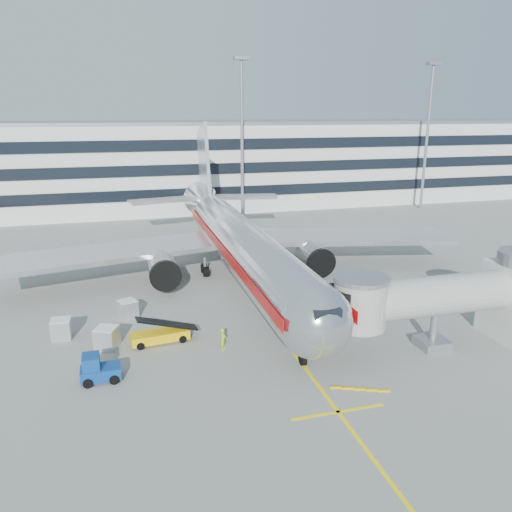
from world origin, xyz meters
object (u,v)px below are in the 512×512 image
object	(u,v)px
baggage_tug	(98,370)
cargo_container_left	(61,329)
ramp_worker	(223,339)
belt_loader	(160,335)
main_jet	(238,241)
cargo_container_right	(128,309)
cargo_container_front	(107,338)

from	to	relation	value
baggage_tug	cargo_container_left	xyz separation A→B (m)	(-2.98, 7.67, -0.05)
ramp_worker	belt_loader	bearing A→B (deg)	92.43
main_jet	baggage_tug	bearing A→B (deg)	-127.47
belt_loader	ramp_worker	bearing A→B (deg)	-29.24
baggage_tug	ramp_worker	xyz separation A→B (m)	(8.97, 2.30, 0.01)
main_jet	ramp_worker	size ratio (longest dim) A/B	29.83
cargo_container_right	ramp_worker	size ratio (longest dim) A/B	1.11
belt_loader	baggage_tug	bearing A→B (deg)	-132.78
belt_loader	cargo_container_left	size ratio (longest dim) A/B	3.02
ramp_worker	baggage_tug	bearing A→B (deg)	136.02
ramp_worker	cargo_container_front	bearing A→B (deg)	104.18
cargo_container_left	cargo_container_front	size ratio (longest dim) A/B	0.78
baggage_tug	cargo_container_right	distance (m)	10.77
main_jet	belt_loader	distance (m)	16.75
cargo_container_right	ramp_worker	distance (m)	10.66
baggage_tug	ramp_worker	distance (m)	9.26
baggage_tug	cargo_container_front	size ratio (longest dim) A/B	1.28
cargo_container_right	ramp_worker	world-z (taller)	ramp_worker
cargo_container_front	ramp_worker	size ratio (longest dim) A/B	1.19
belt_loader	cargo_container_front	bearing A→B (deg)	177.96
cargo_container_left	cargo_container_right	size ratio (longest dim) A/B	0.84
main_jet	baggage_tug	size ratio (longest dim) A/B	19.50
cargo_container_left	cargo_container_right	world-z (taller)	cargo_container_left
belt_loader	cargo_container_right	world-z (taller)	belt_loader
cargo_container_front	main_jet	bearing A→B (deg)	44.56
belt_loader	cargo_container_left	bearing A→B (deg)	159.06
main_jet	belt_loader	xyz separation A→B (m)	(-9.46, -13.35, -3.60)
baggage_tug	cargo_container_right	xyz separation A→B (m)	(2.20, 10.54, -0.07)
cargo_container_front	baggage_tug	bearing A→B (deg)	-95.92
cargo_container_right	cargo_container_front	xyz separation A→B (m)	(-1.69, -5.58, 0.05)
baggage_tug	main_jet	bearing A→B (deg)	52.53
main_jet	cargo_container_front	bearing A→B (deg)	-135.44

